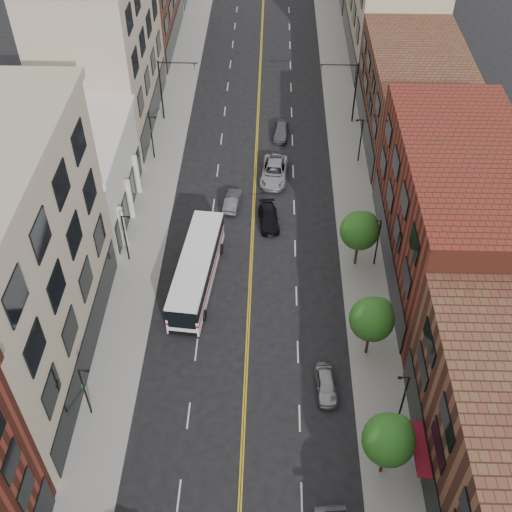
# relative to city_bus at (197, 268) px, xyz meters

# --- Properties ---
(sidewalk_left) EXTENTS (4.00, 110.00, 0.15)m
(sidewalk_left) POSITION_rel_city_bus_xyz_m (-5.46, 13.72, -1.75)
(sidewalk_left) COLOR gray
(sidewalk_left) RESTS_ON ground
(sidewalk_right) EXTENTS (4.00, 110.00, 0.15)m
(sidewalk_right) POSITION_rel_city_bus_xyz_m (14.54, 13.72, -1.75)
(sidewalk_right) COLOR gray
(sidewalk_right) RESTS_ON ground
(bldg_l_white) EXTENTS (10.00, 14.00, 8.00)m
(bldg_l_white) POSITION_rel_city_bus_xyz_m (-12.46, 9.72, 2.18)
(bldg_l_white) COLOR silver
(bldg_l_white) RESTS_ON ground
(bldg_l_far_a) EXTENTS (10.00, 20.00, 18.00)m
(bldg_l_far_a) POSITION_rel_city_bus_xyz_m (-12.46, 26.72, 7.18)
(bldg_l_far_a) COLOR tan
(bldg_l_far_a) RESTS_ON ground
(bldg_r_mid) EXTENTS (10.00, 22.00, 12.00)m
(bldg_r_mid) POSITION_rel_city_bus_xyz_m (21.54, 2.72, 4.18)
(bldg_r_mid) COLOR maroon
(bldg_r_mid) RESTS_ON ground
(bldg_r_far_a) EXTENTS (10.00, 20.00, 10.00)m
(bldg_r_far_a) POSITION_rel_city_bus_xyz_m (21.54, 23.72, 3.18)
(bldg_r_far_a) COLOR brown
(bldg_r_far_a) RESTS_ON ground
(bldg_r_far_b) EXTENTS (10.00, 22.00, 14.00)m
(bldg_r_far_b) POSITION_rel_city_bus_xyz_m (21.54, 44.72, 5.18)
(bldg_r_far_b) COLOR tan
(bldg_r_far_b) RESTS_ON ground
(tree_r_1) EXTENTS (3.40, 3.40, 5.59)m
(tree_r_1) POSITION_rel_city_bus_xyz_m (13.93, -17.21, 2.31)
(tree_r_1) COLOR black
(tree_r_1) RESTS_ON sidewalk_right
(tree_r_2) EXTENTS (3.40, 3.40, 5.59)m
(tree_r_2) POSITION_rel_city_bus_xyz_m (13.93, -7.21, 2.31)
(tree_r_2) COLOR black
(tree_r_2) RESTS_ON sidewalk_right
(tree_r_3) EXTENTS (3.40, 3.40, 5.59)m
(tree_r_3) POSITION_rel_city_bus_xyz_m (13.93, 2.79, 2.31)
(tree_r_3) COLOR black
(tree_r_3) RESTS_ON sidewalk_right
(lamp_l_1) EXTENTS (0.81, 0.55, 5.05)m
(lamp_l_1) POSITION_rel_city_bus_xyz_m (-6.41, -13.28, 1.15)
(lamp_l_1) COLOR black
(lamp_l_1) RESTS_ON sidewalk_left
(lamp_l_2) EXTENTS (0.81, 0.55, 5.05)m
(lamp_l_2) POSITION_rel_city_bus_xyz_m (-6.41, 2.72, 1.15)
(lamp_l_2) COLOR black
(lamp_l_2) RESTS_ON sidewalk_left
(lamp_l_3) EXTENTS (0.81, 0.55, 5.05)m
(lamp_l_3) POSITION_rel_city_bus_xyz_m (-6.41, 18.72, 1.15)
(lamp_l_3) COLOR black
(lamp_l_3) RESTS_ON sidewalk_left
(lamp_r_1) EXTENTS (0.81, 0.55, 5.05)m
(lamp_r_1) POSITION_rel_city_bus_xyz_m (15.49, -13.28, 1.15)
(lamp_r_1) COLOR black
(lamp_r_1) RESTS_ON sidewalk_right
(lamp_r_2) EXTENTS (0.81, 0.55, 5.05)m
(lamp_r_2) POSITION_rel_city_bus_xyz_m (15.49, 2.72, 1.15)
(lamp_r_2) COLOR black
(lamp_r_2) RESTS_ON sidewalk_right
(lamp_r_3) EXTENTS (0.81, 0.55, 5.05)m
(lamp_r_3) POSITION_rel_city_bus_xyz_m (15.49, 18.72, 1.15)
(lamp_r_3) COLOR black
(lamp_r_3) RESTS_ON sidewalk_right
(signal_mast_left) EXTENTS (4.49, 0.18, 7.20)m
(signal_mast_left) POSITION_rel_city_bus_xyz_m (-5.73, 26.72, 2.83)
(signal_mast_left) COLOR black
(signal_mast_left) RESTS_ON sidewalk_left
(signal_mast_right) EXTENTS (4.49, 0.18, 7.20)m
(signal_mast_right) POSITION_rel_city_bus_xyz_m (14.81, 26.72, 2.83)
(signal_mast_right) COLOR black
(signal_mast_right) RESTS_ON sidewalk_right
(city_bus) EXTENTS (3.91, 12.38, 3.13)m
(city_bus) POSITION_rel_city_bus_xyz_m (0.00, 0.00, 0.00)
(city_bus) COLOR white
(city_bus) RESTS_ON ground
(car_parked_far) EXTENTS (1.76, 3.87, 1.29)m
(car_parked_far) POSITION_rel_city_bus_xyz_m (10.53, -10.80, -1.18)
(car_parked_far) COLOR #999BA0
(car_parked_far) RESTS_ON ground
(car_lane_behind) EXTENTS (1.86, 4.03, 1.28)m
(car_lane_behind) POSITION_rel_city_bus_xyz_m (2.46, 10.83, -1.18)
(car_lane_behind) COLOR #47474C
(car_lane_behind) RESTS_ON ground
(car_lane_a) EXTENTS (2.27, 4.58, 1.28)m
(car_lane_a) POSITION_rel_city_bus_xyz_m (6.04, 8.23, -1.18)
(car_lane_a) COLOR black
(car_lane_a) RESTS_ON ground
(car_lane_b) EXTENTS (3.16, 6.05, 1.63)m
(car_lane_b) POSITION_rel_city_bus_xyz_m (6.52, 15.53, -1.01)
(car_lane_b) COLOR #A2A4AA
(car_lane_b) RESTS_ON ground
(car_lane_c) EXTENTS (1.98, 4.22, 1.40)m
(car_lane_c) POSITION_rel_city_bus_xyz_m (7.24, 23.47, -1.12)
(car_lane_c) COLOR #54555A
(car_lane_c) RESTS_ON ground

